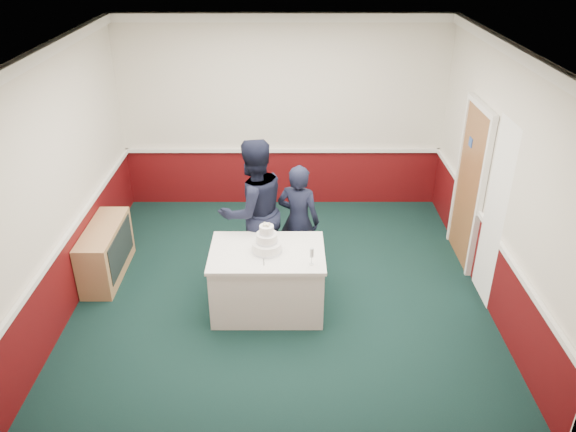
{
  "coord_description": "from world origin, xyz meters",
  "views": [
    {
      "loc": [
        0.08,
        -5.87,
        4.14
      ],
      "look_at": [
        0.08,
        -0.1,
        1.1
      ],
      "focal_mm": 35.0,
      "sensor_mm": 36.0,
      "label": 1
    }
  ],
  "objects_px": {
    "person_man": "(253,211)",
    "champagne_flute": "(312,254)",
    "wedding_cake": "(267,243)",
    "person_woman": "(298,221)",
    "sideboard": "(106,252)",
    "cake_table": "(268,279)",
    "cake_knife": "(264,260)"
  },
  "relations": [
    {
      "from": "person_man",
      "to": "champagne_flute",
      "type": "bearing_deg",
      "value": 94.82
    },
    {
      "from": "wedding_cake",
      "to": "person_woman",
      "type": "xyz_separation_m",
      "value": [
        0.37,
        0.79,
        -0.14
      ]
    },
    {
      "from": "champagne_flute",
      "to": "sideboard",
      "type": "bearing_deg",
      "value": 159.32
    },
    {
      "from": "person_man",
      "to": "person_woman",
      "type": "xyz_separation_m",
      "value": [
        0.57,
        0.08,
        -0.18
      ]
    },
    {
      "from": "sideboard",
      "to": "person_man",
      "type": "xyz_separation_m",
      "value": [
        1.93,
        0.0,
        0.59
      ]
    },
    {
      "from": "cake_table",
      "to": "cake_knife",
      "type": "height_order",
      "value": "cake_knife"
    },
    {
      "from": "sideboard",
      "to": "person_woman",
      "type": "height_order",
      "value": "person_woman"
    },
    {
      "from": "sideboard",
      "to": "cake_knife",
      "type": "relative_size",
      "value": 5.45
    },
    {
      "from": "cake_table",
      "to": "champagne_flute",
      "type": "bearing_deg",
      "value": -29.25
    },
    {
      "from": "wedding_cake",
      "to": "person_man",
      "type": "distance_m",
      "value": 0.74
    },
    {
      "from": "champagne_flute",
      "to": "person_woman",
      "type": "height_order",
      "value": "person_woman"
    },
    {
      "from": "champagne_flute",
      "to": "person_man",
      "type": "bearing_deg",
      "value": 124.88
    },
    {
      "from": "cake_knife",
      "to": "cake_table",
      "type": "bearing_deg",
      "value": 77.84
    },
    {
      "from": "champagne_flute",
      "to": "cake_table",
      "type": "bearing_deg",
      "value": 150.75
    },
    {
      "from": "person_man",
      "to": "cake_table",
      "type": "bearing_deg",
      "value": 74.98
    },
    {
      "from": "cake_table",
      "to": "wedding_cake",
      "type": "distance_m",
      "value": 0.5
    },
    {
      "from": "person_woman",
      "to": "cake_knife",
      "type": "bearing_deg",
      "value": 86.29
    },
    {
      "from": "wedding_cake",
      "to": "champagne_flute",
      "type": "xyz_separation_m",
      "value": [
        0.5,
        -0.28,
        0.03
      ]
    },
    {
      "from": "person_woman",
      "to": "cake_table",
      "type": "bearing_deg",
      "value": 83.17
    },
    {
      "from": "person_woman",
      "to": "sideboard",
      "type": "bearing_deg",
      "value": 20.37
    },
    {
      "from": "champagne_flute",
      "to": "person_woman",
      "type": "xyz_separation_m",
      "value": [
        -0.13,
        1.07,
        -0.17
      ]
    },
    {
      "from": "wedding_cake",
      "to": "person_man",
      "type": "bearing_deg",
      "value": 105.05
    },
    {
      "from": "champagne_flute",
      "to": "person_man",
      "type": "relative_size",
      "value": 0.11
    },
    {
      "from": "cake_knife",
      "to": "person_woman",
      "type": "relative_size",
      "value": 0.14
    },
    {
      "from": "cake_knife",
      "to": "champagne_flute",
      "type": "bearing_deg",
      "value": -12.21
    },
    {
      "from": "sideboard",
      "to": "cake_table",
      "type": "relative_size",
      "value": 0.91
    },
    {
      "from": "cake_table",
      "to": "person_woman",
      "type": "height_order",
      "value": "person_woman"
    },
    {
      "from": "sideboard",
      "to": "person_man",
      "type": "relative_size",
      "value": 0.64
    },
    {
      "from": "wedding_cake",
      "to": "person_woman",
      "type": "distance_m",
      "value": 0.89
    },
    {
      "from": "sideboard",
      "to": "wedding_cake",
      "type": "relative_size",
      "value": 3.3
    },
    {
      "from": "cake_knife",
      "to": "person_man",
      "type": "height_order",
      "value": "person_man"
    },
    {
      "from": "wedding_cake",
      "to": "sideboard",
      "type": "bearing_deg",
      "value": 161.52
    }
  ]
}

